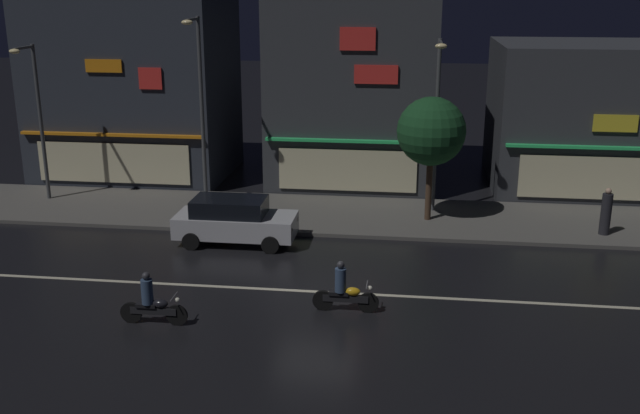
# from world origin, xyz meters

# --- Properties ---
(ground_plane) EXTENTS (140.00, 140.00, 0.00)m
(ground_plane) POSITION_xyz_m (0.00, 0.00, 0.00)
(ground_plane) COLOR black
(lane_divider_stripe) EXTENTS (33.38, 0.16, 0.01)m
(lane_divider_stripe) POSITION_xyz_m (0.00, 0.00, 0.01)
(lane_divider_stripe) COLOR beige
(lane_divider_stripe) RESTS_ON ground
(sidewalk_far) EXTENTS (35.14, 5.13, 0.14)m
(sidewalk_far) POSITION_xyz_m (0.00, 7.58, 0.07)
(sidewalk_far) COLOR #5B5954
(sidewalk_far) RESTS_ON ground
(storefront_left_block) EXTENTS (8.32, 7.62, 6.51)m
(storefront_left_block) POSITION_xyz_m (10.54, 13.88, 3.25)
(storefront_left_block) COLOR #383A3F
(storefront_left_block) RESTS_ON ground
(storefront_center_block) EXTENTS (7.45, 7.83, 8.53)m
(storefront_center_block) POSITION_xyz_m (0.00, 13.98, 4.26)
(storefront_center_block) COLOR #383A3F
(storefront_center_block) RESTS_ON ground
(storefront_right_block) EXTENTS (8.80, 6.77, 8.93)m
(storefront_right_block) POSITION_xyz_m (-10.54, 13.46, 4.46)
(storefront_right_block) COLOR #2D333D
(storefront_right_block) RESTS_ON ground
(streetlamp_west) EXTENTS (0.44, 1.64, 6.52)m
(streetlamp_west) POSITION_xyz_m (-12.72, 7.95, 4.03)
(streetlamp_west) COLOR #47494C
(streetlamp_west) RESTS_ON sidewalk_far
(streetlamp_mid) EXTENTS (0.44, 1.64, 7.64)m
(streetlamp_mid) POSITION_xyz_m (-5.85, 8.32, 4.61)
(streetlamp_mid) COLOR #47494C
(streetlamp_mid) RESTS_ON sidewalk_far
(streetlamp_east) EXTENTS (0.44, 1.64, 6.85)m
(streetlamp_east) POSITION_xyz_m (3.65, 8.33, 4.20)
(streetlamp_east) COLOR #47494C
(streetlamp_east) RESTS_ON sidewalk_far
(pedestrian_on_sidewalk) EXTENTS (0.38, 0.38, 1.76)m
(pedestrian_on_sidewalk) POSITION_xyz_m (9.87, 6.32, 0.95)
(pedestrian_on_sidewalk) COLOR #232328
(pedestrian_on_sidewalk) RESTS_ON sidewalk_far
(street_tree) EXTENTS (2.62, 2.62, 4.81)m
(street_tree) POSITION_xyz_m (3.44, 7.29, 3.62)
(street_tree) COLOR #473323
(street_tree) RESTS_ON sidewalk_far
(parked_car_near_kerb) EXTENTS (4.30, 1.98, 1.67)m
(parked_car_near_kerb) POSITION_xyz_m (-3.49, 4.00, 0.87)
(parked_car_near_kerb) COLOR silver
(parked_car_near_kerb) RESTS_ON ground
(motorcycle_lead) EXTENTS (1.90, 0.60, 1.52)m
(motorcycle_lead) POSITION_xyz_m (0.97, -1.25, 0.63)
(motorcycle_lead) COLOR black
(motorcycle_lead) RESTS_ON ground
(motorcycle_following) EXTENTS (1.90, 0.60, 1.52)m
(motorcycle_following) POSITION_xyz_m (-4.16, -2.74, 0.63)
(motorcycle_following) COLOR black
(motorcycle_following) RESTS_ON ground
(traffic_cone) EXTENTS (0.36, 0.36, 0.55)m
(traffic_cone) POSITION_xyz_m (-3.89, 4.16, 0.28)
(traffic_cone) COLOR orange
(traffic_cone) RESTS_ON ground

